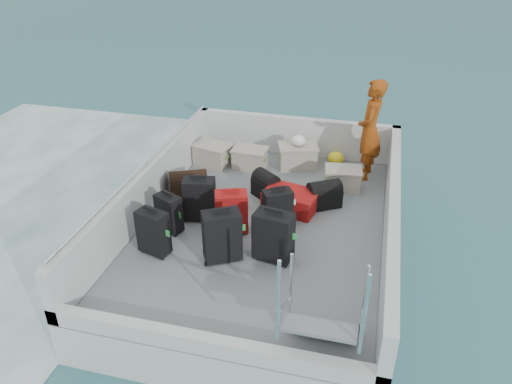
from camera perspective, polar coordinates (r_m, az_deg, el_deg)
ground at (r=7.48m, az=0.83°, el=-7.64°), size 160.00×160.00×0.00m
ferry_hull at (r=7.30m, az=0.85°, el=-5.76°), size 3.60×5.00×0.60m
deck at (r=7.13m, az=0.87°, el=-3.73°), size 3.30×4.70×0.02m
deck_fittings at (r=6.60m, az=3.17°, el=-2.85°), size 3.60×5.00×0.90m
suitcase_0 at (r=6.52m, az=-11.65°, el=-4.59°), size 0.44×0.32×0.62m
suitcase_1 at (r=6.94m, az=-9.92°, el=-2.44°), size 0.42×0.34×0.55m
suitcase_2 at (r=7.12m, az=-6.47°, el=-0.86°), size 0.48×0.34×0.64m
suitcase_4 at (r=6.27m, az=-3.90°, el=-5.09°), size 0.54×0.47×0.69m
suitcase_5 at (r=6.81m, az=-2.81°, el=-2.37°), size 0.50×0.39×0.61m
suitcase_6 at (r=6.27m, az=2.01°, el=-5.13°), size 0.52×0.36×0.67m
suitcase_7 at (r=6.94m, az=2.47°, el=-1.92°), size 0.46×0.40×0.56m
suitcase_8 at (r=7.40m, az=3.99°, el=-0.95°), size 0.85×0.66×0.30m
duffel_0 at (r=7.82m, az=-7.70°, el=0.68°), size 0.65×0.51×0.32m
duffel_1 at (r=7.73m, az=1.13°, el=0.61°), size 0.50×0.48×0.32m
duffel_2 at (r=7.53m, az=7.78°, el=-0.52°), size 0.57×0.51×0.32m
crate_0 at (r=8.73m, az=-4.98°, el=4.19°), size 0.66×0.53×0.35m
crate_1 at (r=8.60m, az=-0.72°, el=3.80°), size 0.56×0.40×0.33m
crate_2 at (r=8.65m, az=4.78°, el=4.03°), size 0.72×0.60×0.37m
crate_3 at (r=8.05m, az=9.89°, el=1.41°), size 0.58×0.44×0.32m
yellow_bag at (r=8.87m, az=9.11°, el=3.87°), size 0.28×0.26×0.22m
white_bag at (r=8.53m, az=4.86°, el=5.71°), size 0.24×0.24×0.18m
passenger at (r=8.24m, az=12.89°, el=6.91°), size 0.44×0.64×1.66m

